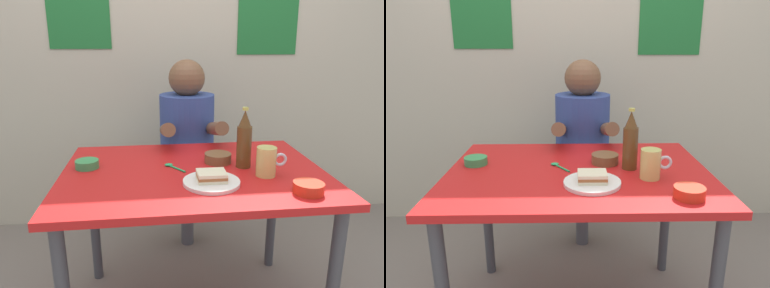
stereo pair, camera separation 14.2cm
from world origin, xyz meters
The scene contains 12 objects.
wall_back centered at (0.00, 1.05, 1.30)m, with size 4.40×0.09×2.60m.
dining_table centered at (0.00, 0.00, 0.65)m, with size 1.10×0.80×0.74m.
stool centered at (0.04, 0.63, 0.35)m, with size 0.34×0.34×0.45m.
person_seated centered at (0.04, 0.62, 0.77)m, with size 0.33×0.56×0.72m.
plate_orange centered at (0.05, -0.16, 0.75)m, with size 0.22×0.22×0.01m, color silver.
sandwich centered at (0.05, -0.16, 0.77)m, with size 0.11×0.09×0.04m.
beer_mug centered at (0.29, -0.10, 0.80)m, with size 0.13×0.08×0.12m.
beer_bottle centered at (0.22, 0.01, 0.86)m, with size 0.06×0.06×0.26m.
dip_bowl_green centered at (-0.45, 0.08, 0.76)m, with size 0.10×0.10×0.03m.
sauce_bowl_chili centered at (0.38, -0.29, 0.76)m, with size 0.11×0.11×0.04m.
condiment_bowl_brown centered at (0.12, 0.08, 0.76)m, with size 0.12×0.12×0.04m.
spoon centered at (-0.09, 0.04, 0.75)m, with size 0.08×0.10×0.01m.
Camera 1 is at (-0.17, -1.39, 1.26)m, focal length 32.93 mm.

